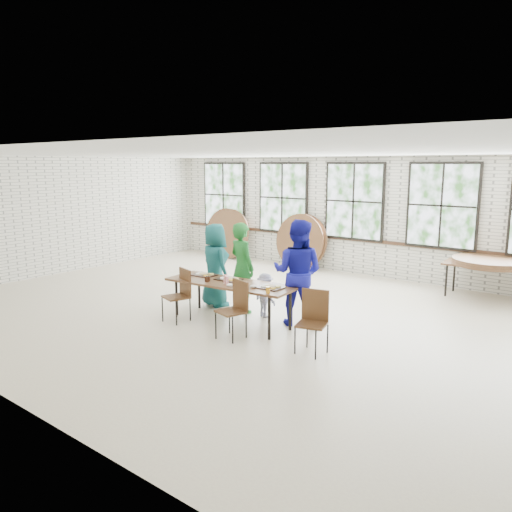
# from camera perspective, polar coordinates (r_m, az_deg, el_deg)

# --- Properties ---
(room) EXTENTS (12.00, 12.00, 12.00)m
(room) POSITION_cam_1_polar(r_m,az_deg,el_deg) (12.95, 11.14, 5.94)
(room) COLOR beige
(room) RESTS_ON ground
(dining_table) EXTENTS (2.46, 1.02, 0.74)m
(dining_table) POSITION_cam_1_polar(r_m,az_deg,el_deg) (8.87, -2.93, -3.33)
(dining_table) COLOR brown
(dining_table) RESTS_ON ground
(chair_near_left) EXTENTS (0.52, 0.51, 0.95)m
(chair_near_left) POSITION_cam_1_polar(r_m,az_deg,el_deg) (9.11, -8.60, -3.91)
(chair_near_left) COLOR #53331B
(chair_near_left) RESTS_ON ground
(chair_near_right) EXTENTS (0.51, 0.50, 0.95)m
(chair_near_right) POSITION_cam_1_polar(r_m,az_deg,el_deg) (8.14, -2.32, -5.54)
(chair_near_right) COLOR #53331B
(chair_near_right) RESTS_ON ground
(chair_spare) EXTENTS (0.52, 0.50, 0.95)m
(chair_spare) POSITION_cam_1_polar(r_m,az_deg,el_deg) (7.58, 6.59, -6.81)
(chair_spare) COLOR #53331B
(chair_spare) RESTS_ON ground
(adult_teal) EXTENTS (0.94, 0.77, 1.65)m
(adult_teal) POSITION_cam_1_polar(r_m,az_deg,el_deg) (9.95, -4.71, -1.03)
(adult_teal) COLOR #164C56
(adult_teal) RESTS_ON ground
(adult_green) EXTENTS (0.72, 0.57, 1.73)m
(adult_green) POSITION_cam_1_polar(r_m,az_deg,el_deg) (9.49, -1.61, -1.33)
(adult_green) COLOR #1C6B27
(adult_green) RESTS_ON ground
(toddler) EXTENTS (0.60, 0.44, 0.83)m
(toddler) POSITION_cam_1_polar(r_m,az_deg,el_deg) (9.26, 1.04, -4.49)
(toddler) COLOR #171949
(toddler) RESTS_ON ground
(adult_blue) EXTENTS (1.07, 0.94, 1.87)m
(adult_blue) POSITION_cam_1_polar(r_m,az_deg,el_deg) (8.74, 4.78, -1.91)
(adult_blue) COLOR #151799
(adult_blue) RESTS_ON ground
(storage_table) EXTENTS (1.84, 0.86, 0.74)m
(storage_table) POSITION_cam_1_polar(r_m,az_deg,el_deg) (11.45, 25.15, -1.19)
(storage_table) COLOR brown
(storage_table) RESTS_ON ground
(tabletop_clutter) EXTENTS (2.00, 0.59, 0.11)m
(tabletop_clutter) POSITION_cam_1_polar(r_m,az_deg,el_deg) (8.76, -2.45, -2.99)
(tabletop_clutter) COLOR black
(tabletop_clutter) RESTS_ON dining_table
(round_tops_stacked) EXTENTS (1.50, 1.50, 0.13)m
(round_tops_stacked) POSITION_cam_1_polar(r_m,az_deg,el_deg) (11.43, 25.19, -0.61)
(round_tops_stacked) COLOR brown
(round_tops_stacked) RESTS_ON storage_table
(round_tops_leaning) EXTENTS (4.34, 0.43, 1.49)m
(round_tops_leaning) POSITION_cam_1_polar(r_m,az_deg,el_deg) (14.33, 0.67, 2.16)
(round_tops_leaning) COLOR brown
(round_tops_leaning) RESTS_ON ground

